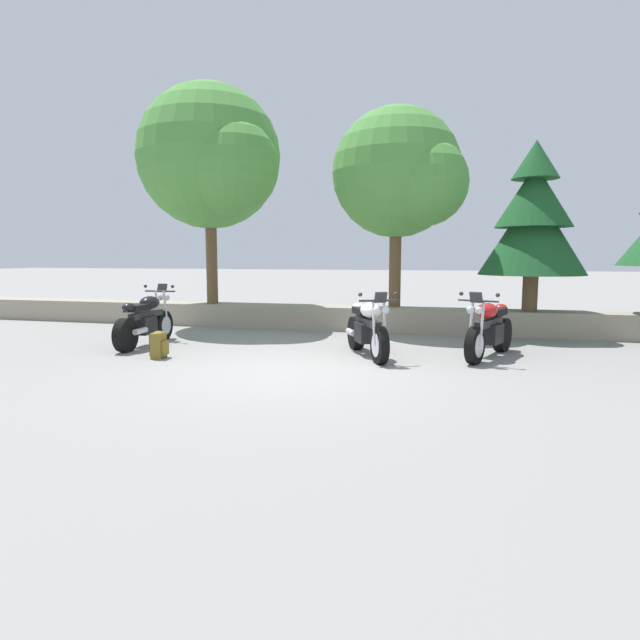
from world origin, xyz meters
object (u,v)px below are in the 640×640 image
(leafy_tree_mid_left, at_px, (402,175))
(pine_tree_mid_right, at_px, (533,219))
(rider_backpack, at_px, (159,344))
(motorcycle_red_far_right, at_px, (489,330))
(motorcycle_black_near_left, at_px, (146,321))
(leafy_tree_far_left, at_px, (214,159))
(motorcycle_white_centre, at_px, (367,329))

(leafy_tree_mid_left, xyz_separation_m, pine_tree_mid_right, (2.83, -0.24, -1.05))
(rider_backpack, distance_m, pine_tree_mid_right, 8.10)
(motorcycle_red_far_right, bearing_deg, motorcycle_black_near_left, -176.75)
(rider_backpack, relative_size, leafy_tree_far_left, 0.09)
(motorcycle_white_centre, xyz_separation_m, motorcycle_red_far_right, (2.05, 0.41, 0.00))
(motorcycle_white_centre, xyz_separation_m, leafy_tree_mid_left, (0.19, 3.49, 3.11))
(motorcycle_red_far_right, distance_m, leafy_tree_far_left, 7.85)
(pine_tree_mid_right, bearing_deg, motorcycle_white_centre, -132.94)
(motorcycle_black_near_left, relative_size, leafy_tree_far_left, 0.38)
(rider_backpack, xyz_separation_m, leafy_tree_mid_left, (3.62, 4.56, 3.35))
(rider_backpack, relative_size, pine_tree_mid_right, 0.13)
(rider_backpack, height_order, pine_tree_mid_right, pine_tree_mid_right)
(motorcycle_black_near_left, bearing_deg, motorcycle_red_far_right, 3.25)
(motorcycle_white_centre, bearing_deg, leafy_tree_mid_left, 86.94)
(motorcycle_black_near_left, xyz_separation_m, motorcycle_red_far_right, (6.44, 0.37, 0.00))
(rider_backpack, height_order, leafy_tree_far_left, leafy_tree_far_left)
(motorcycle_red_far_right, xyz_separation_m, leafy_tree_far_left, (-6.41, 2.75, 3.60))
(motorcycle_red_far_right, height_order, leafy_tree_far_left, leafy_tree_far_left)
(leafy_tree_mid_left, bearing_deg, leafy_tree_far_left, -175.87)
(motorcycle_white_centre, xyz_separation_m, rider_backpack, (-3.44, -1.08, -0.24))
(motorcycle_red_far_right, relative_size, leafy_tree_far_left, 0.37)
(motorcycle_black_near_left, bearing_deg, leafy_tree_far_left, 89.46)
(motorcycle_red_far_right, height_order, leafy_tree_mid_left, leafy_tree_mid_left)
(leafy_tree_mid_left, relative_size, pine_tree_mid_right, 1.27)
(leafy_tree_far_left, relative_size, pine_tree_mid_right, 1.48)
(leafy_tree_mid_left, height_order, pine_tree_mid_right, leafy_tree_mid_left)
(motorcycle_black_near_left, distance_m, motorcycle_white_centre, 4.39)
(rider_backpack, bearing_deg, motorcycle_red_far_right, 15.13)
(motorcycle_black_near_left, distance_m, pine_tree_mid_right, 8.33)
(rider_backpack, bearing_deg, pine_tree_mid_right, 33.79)
(motorcycle_white_centre, height_order, rider_backpack, motorcycle_white_centre)
(motorcycle_black_near_left, distance_m, leafy_tree_mid_left, 6.52)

